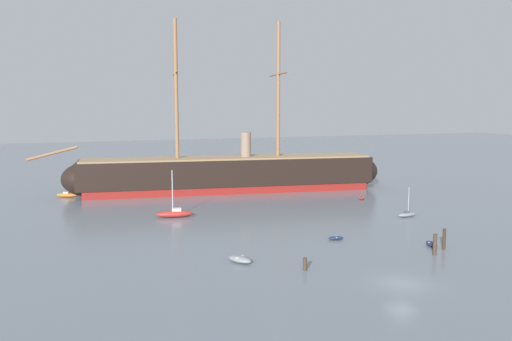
# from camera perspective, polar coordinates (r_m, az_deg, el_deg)

# --- Properties ---
(ground_plane) EXTENTS (400.00, 400.00, 0.00)m
(ground_plane) POSITION_cam_1_polar(r_m,az_deg,el_deg) (49.13, 15.78, -11.92)
(ground_plane) COLOR slate
(tall_ship) EXTENTS (64.22, 15.40, 30.97)m
(tall_ship) POSITION_cam_1_polar(r_m,az_deg,el_deg) (95.82, -3.01, -0.33)
(tall_ship) COLOR maroon
(tall_ship) RESTS_ON ground
(dinghy_foreground_left) EXTENTS (2.52, 3.07, 0.67)m
(dinghy_foreground_left) POSITION_cam_1_polar(r_m,az_deg,el_deg) (53.31, -1.78, -9.73)
(dinghy_foreground_left) COLOR gray
(dinghy_foreground_left) RESTS_ON ground
(dinghy_foreground_right) EXTENTS (1.49, 2.34, 0.51)m
(dinghy_foreground_right) POSITION_cam_1_polar(r_m,az_deg,el_deg) (62.45, 18.75, -7.66)
(dinghy_foreground_right) COLOR #1E284C
(dinghy_foreground_right) RESTS_ON ground
(dinghy_near_centre) EXTENTS (1.92, 1.15, 0.43)m
(dinghy_near_centre) POSITION_cam_1_polar(r_m,az_deg,el_deg) (62.64, 8.78, -7.35)
(dinghy_near_centre) COLOR #1E284C
(dinghy_near_centre) RESTS_ON ground
(sailboat_mid_right) EXTENTS (3.34, 1.35, 4.23)m
(sailboat_mid_right) POSITION_cam_1_polar(r_m,az_deg,el_deg) (77.42, 16.30, -4.65)
(sailboat_mid_right) COLOR gray
(sailboat_mid_right) RESTS_ON ground
(sailboat_alongside_bow) EXTENTS (5.38, 2.34, 6.77)m
(sailboat_alongside_bow) POSITION_cam_1_polar(r_m,az_deg,el_deg) (74.87, -8.93, -4.67)
(sailboat_alongside_bow) COLOR #B22D28
(sailboat_alongside_bow) RESTS_ON ground
(dinghy_alongside_stern) EXTENTS (1.65, 2.06, 0.45)m
(dinghy_alongside_stern) POSITION_cam_1_polar(r_m,az_deg,el_deg) (89.71, 11.53, -2.98)
(dinghy_alongside_stern) COLOR #B22D28
(dinghy_alongside_stern) RESTS_ON ground
(sailboat_far_left) EXTENTS (3.97, 2.56, 4.98)m
(sailboat_far_left) POSITION_cam_1_polar(r_m,az_deg,el_deg) (95.80, -20.04, -2.52)
(sailboat_far_left) COLOR orange
(sailboat_far_left) RESTS_ON ground
(sailboat_far_right) EXTENTS (4.46, 4.50, 6.34)m
(sailboat_far_right) POSITION_cam_1_polar(r_m,az_deg,el_deg) (108.09, 10.53, -1.07)
(sailboat_far_right) COLOR #B22D28
(sailboat_far_right) RESTS_ON ground
(dinghy_distant_centre) EXTENTS (2.42, 3.06, 0.66)m
(dinghy_distant_centre) POSITION_cam_1_polar(r_m,az_deg,el_deg) (109.02, -3.95, -1.00)
(dinghy_distant_centre) COLOR gray
(dinghy_distant_centre) RESTS_ON ground
(mooring_piling_nearest) EXTENTS (0.37, 0.37, 2.32)m
(mooring_piling_nearest) POSITION_cam_1_polar(r_m,az_deg,el_deg) (61.36, 19.99, -7.10)
(mooring_piling_nearest) COLOR #382B1E
(mooring_piling_nearest) RESTS_ON ground
(mooring_piling_left_pair) EXTENTS (0.41, 0.41, 1.22)m
(mooring_piling_left_pair) POSITION_cam_1_polar(r_m,az_deg,el_deg) (51.03, 5.41, -10.22)
(mooring_piling_left_pair) COLOR #423323
(mooring_piling_left_pair) RESTS_ON ground
(mooring_piling_right_pair) EXTENTS (0.41, 0.41, 2.30)m
(mooring_piling_right_pair) POSITION_cam_1_polar(r_m,az_deg,el_deg) (58.71, 19.08, -7.72)
(mooring_piling_right_pair) COLOR #423323
(mooring_piling_right_pair) RESTS_ON ground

